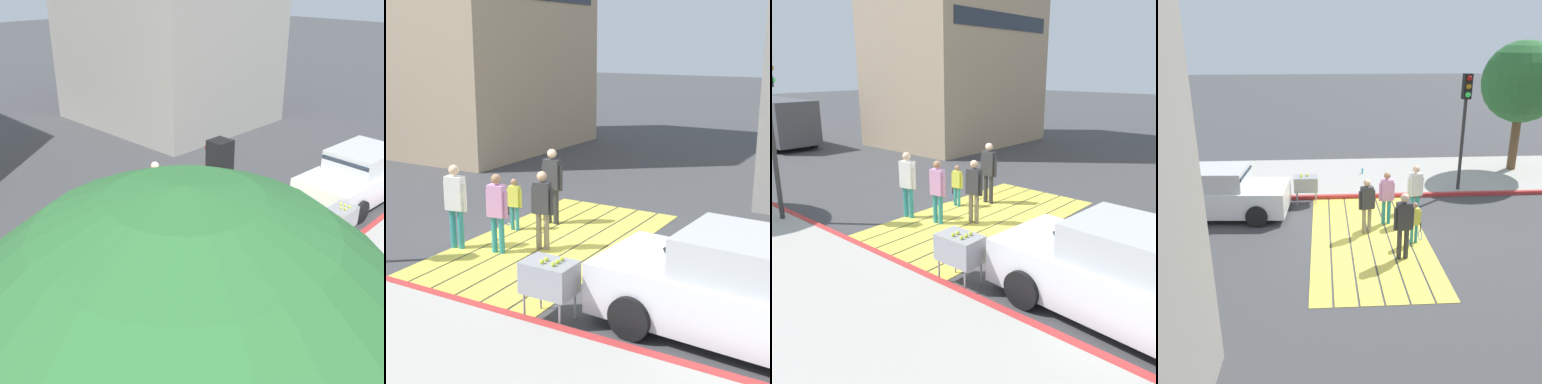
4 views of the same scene
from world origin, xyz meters
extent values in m
plane|color=#424244|center=(0.00, 0.00, 0.00)|extent=(120.00, 120.00, 0.00)
cube|color=#EAD64C|center=(0.00, -1.38, 0.01)|extent=(6.40, 0.50, 0.01)
cube|color=#EAD64C|center=(0.00, -0.82, 0.01)|extent=(6.40, 0.50, 0.01)
cube|color=#EAD64C|center=(0.00, -0.27, 0.01)|extent=(6.40, 0.50, 0.01)
cube|color=#EAD64C|center=(0.00, 0.28, 0.01)|extent=(6.40, 0.50, 0.01)
cube|color=#EAD64C|center=(0.00, 0.83, 0.01)|extent=(6.40, 0.50, 0.01)
cube|color=#EAD64C|center=(0.00, 1.38, 0.01)|extent=(6.40, 0.50, 0.01)
cube|color=#BC3333|center=(-3.25, 0.00, 0.07)|extent=(0.16, 40.00, 0.13)
cube|color=gray|center=(8.50, -6.59, 4.75)|extent=(8.00, 7.00, 9.50)
cube|color=white|center=(-2.00, -4.56, 0.59)|extent=(2.04, 4.40, 0.80)
cube|color=silver|center=(-2.01, -4.71, 1.27)|extent=(1.64, 2.15, 0.60)
cube|color=#1E2833|center=(-1.96, -3.79, 1.21)|extent=(1.49, 0.41, 0.49)
cylinder|color=black|center=(-1.04, -3.28, 0.33)|extent=(0.26, 0.67, 0.66)
cylinder|color=black|center=(-2.80, -3.18, 0.33)|extent=(0.26, 0.67, 0.66)
cylinder|color=black|center=(-1.20, -5.94, 0.33)|extent=(0.26, 0.67, 0.66)
cylinder|color=#2D2D2D|center=(-3.60, 3.67, 1.70)|extent=(0.12, 0.12, 3.40)
cube|color=black|center=(-3.60, 3.67, 3.82)|extent=(0.28, 0.28, 0.84)
sphere|color=maroon|center=(-3.44, 3.67, 4.10)|extent=(0.18, 0.18, 0.18)
sphere|color=#956310|center=(-3.44, 3.67, 3.83)|extent=(0.18, 0.18, 0.18)
sphere|color=#35FF59|center=(-3.44, 3.67, 3.56)|extent=(0.18, 0.18, 0.18)
sphere|color=#2D6B33|center=(-5.42, 6.43, 3.32)|extent=(1.92, 1.92, 1.92)
cube|color=#99999E|center=(-2.90, -1.86, 0.70)|extent=(0.56, 0.80, 0.50)
cylinder|color=#99999E|center=(-2.68, -1.54, 0.23)|extent=(0.04, 0.04, 0.45)
cylinder|color=#99999E|center=(-3.12, -1.54, 0.23)|extent=(0.04, 0.04, 0.45)
cylinder|color=#99999E|center=(-2.68, -2.18, 0.23)|extent=(0.04, 0.04, 0.45)
cylinder|color=#99999E|center=(-3.12, -2.18, 0.23)|extent=(0.04, 0.04, 0.45)
sphere|color=#CCE033|center=(-3.02, -2.01, 0.98)|extent=(0.07, 0.07, 0.07)
sphere|color=#CCE033|center=(-2.90, -2.01, 0.98)|extent=(0.07, 0.07, 0.07)
sphere|color=#CCE033|center=(-2.78, -2.01, 0.98)|extent=(0.07, 0.07, 0.07)
sphere|color=#CCE033|center=(-3.02, -1.81, 0.98)|extent=(0.07, 0.07, 0.07)
sphere|color=#CCE033|center=(-2.90, -1.81, 0.98)|extent=(0.07, 0.07, 0.07)
cylinder|color=#333338|center=(1.19, 0.81, 0.42)|extent=(0.13, 0.13, 0.84)
cylinder|color=#333338|center=(1.21, 0.63, 0.42)|extent=(0.13, 0.13, 0.84)
cube|color=#333338|center=(1.20, 0.72, 1.20)|extent=(0.27, 0.39, 0.70)
sphere|color=beige|center=(1.20, 0.72, 1.68)|extent=(0.22, 0.22, 0.22)
cylinder|color=#333338|center=(1.17, 0.94, 1.13)|extent=(0.09, 0.09, 0.60)
cylinder|color=#333338|center=(1.23, 0.51, 1.13)|extent=(0.09, 0.09, 0.60)
cylinder|color=gray|center=(-0.38, 0.04, 0.39)|extent=(0.12, 0.12, 0.78)
cylinder|color=gray|center=(-0.34, -0.12, 0.39)|extent=(0.12, 0.12, 0.78)
cube|color=#333338|center=(-0.36, -0.04, 1.10)|extent=(0.27, 0.38, 0.65)
sphere|color=tan|center=(-0.36, -0.04, 1.55)|extent=(0.20, 0.20, 0.20)
cylinder|color=#333338|center=(-0.40, 0.16, 1.04)|extent=(0.08, 0.08, 0.55)
cylinder|color=#333338|center=(-0.32, -0.24, 1.04)|extent=(0.08, 0.08, 0.55)
cylinder|color=teal|center=(-1.20, 1.61, 0.42)|extent=(0.13, 0.13, 0.84)
cylinder|color=teal|center=(-1.17, 1.43, 0.42)|extent=(0.13, 0.13, 0.84)
cube|color=white|center=(-1.19, 1.52, 1.19)|extent=(0.28, 0.40, 0.70)
sphere|color=beige|center=(-1.19, 1.52, 1.66)|extent=(0.22, 0.22, 0.22)
cylinder|color=white|center=(-1.22, 1.73, 1.12)|extent=(0.09, 0.09, 0.59)
cylinder|color=white|center=(-1.15, 1.31, 1.12)|extent=(0.09, 0.09, 0.59)
cylinder|color=teal|center=(-1.00, 0.70, 0.39)|extent=(0.12, 0.12, 0.78)
cylinder|color=teal|center=(-0.98, 0.54, 0.39)|extent=(0.12, 0.12, 0.78)
cube|color=#D18CC6|center=(-0.99, 0.62, 1.10)|extent=(0.25, 0.36, 0.65)
sphere|color=#9E7051|center=(-0.99, 0.62, 1.54)|extent=(0.20, 0.20, 0.20)
cylinder|color=#D18CC6|center=(-1.02, 0.82, 1.04)|extent=(0.08, 0.08, 0.55)
cylinder|color=#D18CC6|center=(-0.97, 0.42, 1.04)|extent=(0.08, 0.08, 0.55)
cylinder|color=teal|center=(0.35, 1.25, 0.28)|extent=(0.09, 0.09, 0.57)
cylinder|color=teal|center=(0.37, 1.13, 0.28)|extent=(0.09, 0.09, 0.57)
cube|color=#D8D84C|center=(0.36, 1.19, 0.80)|extent=(0.19, 0.27, 0.47)
sphere|color=#9E7051|center=(0.36, 1.19, 1.13)|extent=(0.15, 0.15, 0.15)
cylinder|color=#D8D84C|center=(0.34, 1.35, 0.76)|extent=(0.06, 0.06, 0.40)
cylinder|color=#D8D84C|center=(0.39, 1.04, 0.76)|extent=(0.06, 0.06, 0.40)
cylinder|color=black|center=(0.36, 1.37, 0.47)|extent=(0.03, 0.03, 0.28)
torus|color=blue|center=(0.36, 1.37, 0.23)|extent=(0.28, 0.07, 0.28)
camera|label=1|loc=(-7.55, 8.24, 6.29)|focal=43.98mm
camera|label=2|loc=(-9.76, -6.36, 4.18)|focal=54.38mm
camera|label=3|loc=(-8.01, -6.49, 3.82)|focal=38.81mm
camera|label=4|loc=(10.62, -1.23, 5.31)|focal=39.09mm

